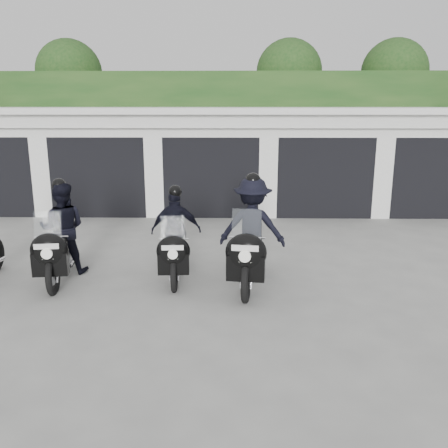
{
  "coord_description": "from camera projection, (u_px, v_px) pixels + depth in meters",
  "views": [
    {
      "loc": [
        0.58,
        -7.33,
        3.04
      ],
      "look_at": [
        0.44,
        0.57,
        1.05
      ],
      "focal_mm": 38.0,
      "sensor_mm": 36.0,
      "label": 1
    }
  ],
  "objects": [
    {
      "name": "ground",
      "position": [
        197.0,
        293.0,
        7.86
      ],
      "size": [
        80.0,
        80.0,
        0.0
      ],
      "primitive_type": "plane",
      "color": "#9A9A95",
      "rests_on": "ground"
    },
    {
      "name": "garage_block",
      "position": [
        214.0,
        156.0,
        15.32
      ],
      "size": [
        16.4,
        6.8,
        2.96
      ],
      "color": "white",
      "rests_on": "ground"
    },
    {
      "name": "background_vegetation",
      "position": [
        228.0,
        112.0,
        19.7
      ],
      "size": [
        20.0,
        3.9,
        5.8
      ],
      "color": "#183C16",
      "rests_on": "ground"
    },
    {
      "name": "police_bike_b",
      "position": [
        61.0,
        235.0,
        8.5
      ],
      "size": [
        0.92,
        2.09,
        1.83
      ],
      "rotation": [
        0.0,
        0.0,
        0.13
      ],
      "color": "black",
      "rests_on": "ground"
    },
    {
      "name": "police_bike_c",
      "position": [
        176.0,
        237.0,
        8.59
      ],
      "size": [
        0.95,
        1.94,
        1.69
      ],
      "rotation": [
        0.0,
        0.0,
        0.06
      ],
      "color": "black",
      "rests_on": "ground"
    },
    {
      "name": "police_bike_d",
      "position": [
        251.0,
        235.0,
        8.28
      ],
      "size": [
        1.24,
        2.25,
        1.96
      ],
      "rotation": [
        0.0,
        0.0,
        -0.12
      ],
      "color": "black",
      "rests_on": "ground"
    }
  ]
}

